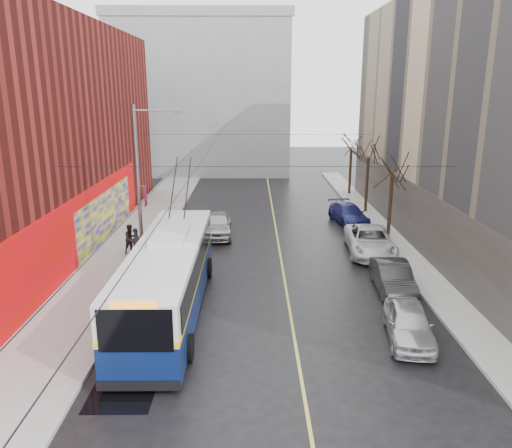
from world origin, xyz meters
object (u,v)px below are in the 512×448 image
(parked_car_d, at_px, (349,214))
(parked_car_a, at_px, (409,323))
(tree_near, at_px, (393,165))
(pedestrian_a, at_px, (137,242))
(streetlight_pole, at_px, (141,184))
(tree_mid, at_px, (369,148))
(trolleybus, at_px, (169,276))
(pedestrian_c, at_px, (138,253))
(parked_car_b, at_px, (393,278))
(tree_far, at_px, (352,140))
(pedestrian_b, at_px, (131,239))
(parked_car_c, at_px, (370,241))
(following_car, at_px, (217,224))

(parked_car_d, bearing_deg, parked_car_a, -102.47)
(tree_near, relative_size, pedestrian_a, 3.87)
(parked_car_a, bearing_deg, streetlight_pole, 154.44)
(pedestrian_a, bearing_deg, tree_mid, -50.03)
(tree_mid, bearing_deg, trolleybus, -125.01)
(tree_near, bearing_deg, pedestrian_a, -166.40)
(streetlight_pole, xyz_separation_m, tree_mid, (15.14, 13.00, 0.41))
(pedestrian_c, bearing_deg, parked_car_b, -143.26)
(trolleybus, bearing_deg, tree_mid, 55.06)
(parked_car_d, bearing_deg, pedestrian_a, -161.08)
(trolleybus, distance_m, pedestrian_c, 5.84)
(tree_far, relative_size, pedestrian_a, 3.98)
(parked_car_b, bearing_deg, pedestrian_b, 160.69)
(tree_far, height_order, trolleybus, tree_far)
(streetlight_pole, bearing_deg, pedestrian_a, 114.41)
(parked_car_c, distance_m, pedestrian_b, 14.52)
(parked_car_a, distance_m, pedestrian_c, 14.84)
(tree_mid, height_order, trolleybus, tree_mid)
(pedestrian_c, bearing_deg, parked_car_d, -94.07)
(trolleybus, relative_size, pedestrian_b, 7.39)
(trolleybus, height_order, parked_car_d, trolleybus)
(tree_near, relative_size, parked_car_d, 1.30)
(parked_car_c, bearing_deg, pedestrian_c, -163.55)
(tree_far, height_order, parked_car_b, tree_far)
(parked_car_d, bearing_deg, pedestrian_c, -152.98)
(tree_near, bearing_deg, pedestrian_b, -168.02)
(tree_far, distance_m, parked_car_a, 28.64)
(following_car, bearing_deg, pedestrian_c, -122.45)
(trolleybus, relative_size, parked_car_c, 2.27)
(tree_near, bearing_deg, streetlight_pole, -158.38)
(tree_far, bearing_deg, tree_mid, -90.00)
(tree_far, height_order, pedestrian_c, tree_far)
(parked_car_d, relative_size, pedestrian_a, 2.98)
(parked_car_c, bearing_deg, tree_mid, 82.78)
(parked_car_a, bearing_deg, tree_far, 92.23)
(trolleybus, distance_m, pedestrian_a, 8.24)
(trolleybus, xyz_separation_m, parked_car_c, (10.93, 8.21, -0.92))
(parked_car_c, bearing_deg, pedestrian_b, -175.13)
(following_car, bearing_deg, pedestrian_b, -143.17)
(parked_car_c, height_order, parked_car_d, parked_car_c)
(tree_far, height_order, pedestrian_b, tree_far)
(streetlight_pole, bearing_deg, parked_car_a, -33.74)
(streetlight_pole, distance_m, pedestrian_b, 4.76)
(parked_car_b, distance_m, parked_car_d, 12.98)
(streetlight_pole, height_order, pedestrian_b, streetlight_pole)
(tree_far, bearing_deg, pedestrian_c, -127.41)
(trolleybus, distance_m, parked_car_d, 18.75)
(tree_near, xyz_separation_m, trolleybus, (-12.94, -11.47, -3.26))
(parked_car_b, height_order, pedestrian_a, pedestrian_a)
(tree_near, distance_m, parked_car_b, 10.42)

